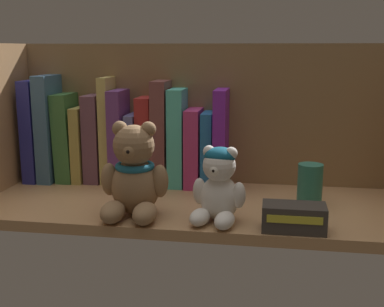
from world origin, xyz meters
TOP-DOWN VIEW (x-y plane):
  - shelf_board at (0.00, 0.00)cm, footprint 81.85×31.38cm
  - shelf_back_panel at (0.00, 16.29)cm, footprint 84.25×1.20cm
  - book_0 at (-37.94, 13.58)cm, footprint 2.98×13.92cm
  - book_1 at (-34.47, 13.58)cm, footprint 3.22×13.79cm
  - book_2 at (-30.69, 13.58)cm, footprint 4.15×11.62cm
  - book_3 at (-27.42, 13.58)cm, footprint 2.20×11.38cm
  - book_4 at (-24.24, 13.58)cm, footprint 3.45×10.24cm
  - book_5 at (-21.13, 13.58)cm, footprint 2.05×9.82cm
  - book_6 at (-18.32, 13.58)cm, footprint 2.83×12.85cm
  - book_7 at (-15.47, 13.58)cm, footprint 2.59×11.21cm
  - book_8 at (-12.45, 13.58)cm, footprint 3.20×9.81cm
  - book_9 at (-8.90, 13.58)cm, footprint 3.36×11.99cm
  - book_10 at (-5.30, 13.58)cm, footprint 3.29×11.40cm
  - book_11 at (-1.72, 13.58)cm, footprint 3.12×12.19cm
  - book_12 at (1.39, 13.58)cm, footprint 2.36×11.69cm
  - book_13 at (4.23, 13.58)cm, footprint 2.58×14.32cm
  - teddy_bear_larger at (-9.10, -9.40)cm, footprint 12.36×12.51cm
  - teddy_bear_smaller at (6.11, -9.99)cm, footprint 9.94×10.28cm
  - pillar_candle at (22.34, 1.46)cm, footprint 4.72×4.72cm
  - small_product_box at (18.93, -12.47)cm, footprint 10.40×5.60cm

SIDE VIEW (x-z plane):
  - shelf_board at x=0.00cm, z-range 0.00..2.00cm
  - small_product_box at x=18.93cm, z-range 2.00..6.44cm
  - pillar_candle at x=22.34cm, z-range 2.00..10.15cm
  - teddy_bear_smaller at x=6.11cm, z-range 1.66..14.87cm
  - teddy_bear_larger at x=-9.10cm, z-range 0.75..17.78cm
  - book_7 at x=-15.47cm, z-range 1.97..17.50cm
  - book_12 at x=1.39cm, z-range 2.00..18.25cm
  - book_3 at x=-27.42cm, z-range 2.00..18.78cm
  - book_11 at x=-1.72cm, z-range 2.00..18.87cm
  - book_8 at x=-12.45cm, z-range 2.00..21.20cm
  - book_4 at x=-24.24cm, z-range 2.00..21.51cm
  - book_2 at x=-30.69cm, z-range 1.95..21.76cm
  - book_6 at x=-18.32cm, z-range 2.00..22.73cm
  - book_10 at x=-5.30cm, z-range 2.00..23.13cm
  - book_13 at x=4.23cm, z-range 2.00..23.23cm
  - book_0 at x=-37.94cm, z-range 2.00..24.68cm
  - book_9 at x=-8.90cm, z-range 1.99..24.82cm
  - book_5 at x=-21.13cm, z-range 2.00..25.39cm
  - book_1 at x=-34.47cm, z-range 2.00..25.78cm
  - shelf_back_panel at x=0.00cm, z-range 0.00..32.57cm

